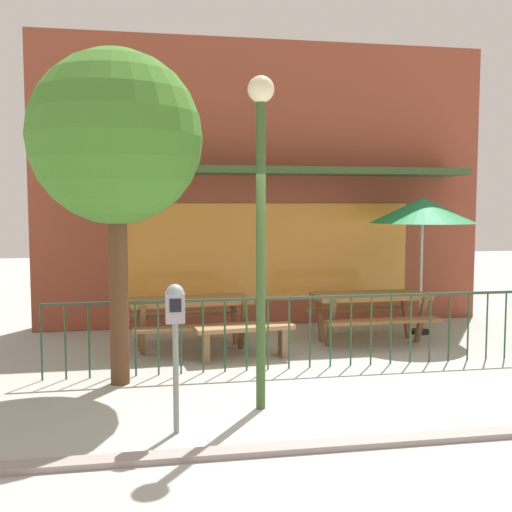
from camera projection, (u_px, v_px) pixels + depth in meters
The scene contains 11 objects.
ground at pixel (356, 413), 6.40m from camera, with size 40.00×40.00×0.00m, color #A4A49E.
pub_storefront at pixel (264, 185), 11.15m from camera, with size 8.18×1.38×5.09m.
patio_fence_front at pixel (310, 319), 8.14m from camera, with size 6.90×0.04×0.97m.
picnic_table_left at pixel (190, 309), 9.18m from camera, with size 1.91×1.51×0.79m.
picnic_table_right at pixel (370, 304), 9.67m from camera, with size 1.82×1.39×0.79m.
patio_umbrella at pixel (423, 211), 10.21m from camera, with size 1.75×1.75×2.29m.
patio_bench at pixel (245, 335), 8.59m from camera, with size 1.43×0.46×0.48m.
parking_meter_near at pixel (175, 318), 5.76m from camera, with size 0.18×0.17×1.44m.
street_tree at pixel (116, 140), 7.22m from camera, with size 2.06×2.06×4.00m.
street_lamp at pixel (261, 191), 6.36m from camera, with size 0.28×0.28×3.51m.
curb_edge at pixel (386, 444), 5.58m from camera, with size 11.45×0.20×0.11m, color gray.
Camera 1 is at (-2.13, -5.95, 2.19)m, focal length 42.85 mm.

